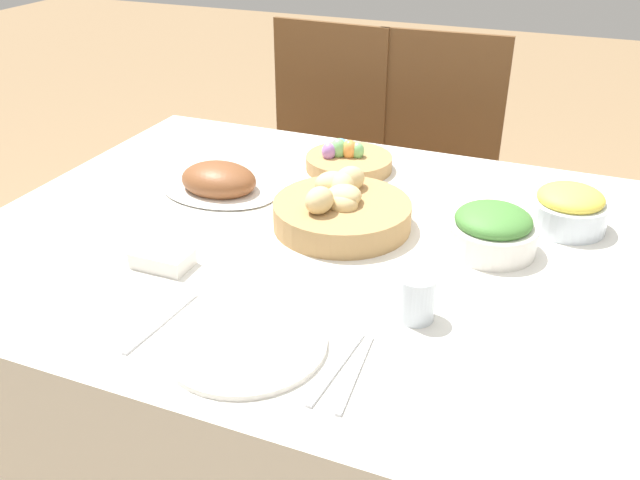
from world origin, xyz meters
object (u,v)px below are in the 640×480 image
Objects in this scene: chair_far_left at (315,164)px; dinner_plate at (245,343)px; bread_basket at (341,209)px; butter_dish at (163,259)px; knife at (337,368)px; drinking_cup at (416,298)px; ham_platter at (219,182)px; pineapple_bowl at (569,208)px; spoon at (356,373)px; egg_basket at (348,160)px; green_salad_bowl at (492,230)px; fork at (162,322)px; chair_far_center at (427,182)px.

dinner_plate is at bearing -68.39° from chair_far_left.
chair_far_left is at bearing 107.73° from dinner_plate.
bread_basket is 2.64× the size of butter_dish.
drinking_cup is at bearing 71.60° from knife.
ham_platter is 0.69m from knife.
chair_far_left reaches higher than pineapple_bowl.
knife is 0.03m from spoon.
pineapple_bowl is (0.44, 0.17, 0.01)m from bread_basket.
egg_basket is 0.79m from spoon.
green_salad_bowl is (0.63, -0.04, 0.02)m from ham_platter.
fork is at bearing -75.00° from chair_far_left.
pineapple_bowl reaches higher than egg_basket.
chair_far_center is 3.48× the size of ham_platter.
butter_dish is at bearing 148.37° from dinner_plate.
butter_dish reaches higher than spoon.
egg_basket is at bearing 107.44° from bread_basket.
butter_dish is at bearing -78.75° from ham_platter.
drinking_cup is at bearing 28.87° from fork.
egg_basket is 0.82× the size of dinner_plate.
green_salad_bowl reaches higher than butter_dish.
butter_dish reaches higher than dinner_plate.
dinner_plate is at bearing 4.47° from fork.
ham_platter is 0.64m from green_salad_bowl.
butter_dish is at bearing -78.60° from chair_far_left.
ham_platter is 1.48× the size of spoon.
pineapple_bowl is 0.67m from spoon.
egg_basket is 1.22× the size of green_salad_bowl.
chair_far_center is at bearing 90.36° from dinner_plate.
knife is at bearing -114.70° from pineapple_bowl.
drinking_cup is at bearing -49.00° from bread_basket.
chair_far_center reaches higher than pineapple_bowl.
green_salad_bowl is at bearing -129.89° from pineapple_bowl.
chair_far_center is 5.15× the size of spoon.
bread_basket is 0.48m from pineapple_bowl.
pineapple_bowl is 0.85× the size of spoon.
ham_platter is 0.34m from butter_dish.
dinner_plate is (0.00, -0.44, -0.03)m from bread_basket.
dinner_plate is 3.26× the size of drinking_cup.
knife is (0.56, -1.27, 0.24)m from chair_far_left.
pineapple_bowl and green_salad_bowl have the same top height.
chair_far_left is at bearing 131.29° from green_salad_bowl.
drinking_cup reaches higher than knife.
green_salad_bowl is at bearing -70.59° from chair_far_center.
fork is 0.43m from drinking_cup.
bread_basket is 1.53× the size of spoon.
chair_far_center is at bearing 111.21° from green_salad_bowl.
chair_far_left is 4.50× the size of egg_basket.
green_salad_bowl is at bearing 27.69° from butter_dish.
bread_basket reaches higher than fork.
pineapple_bowl reaches higher than drinking_cup.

